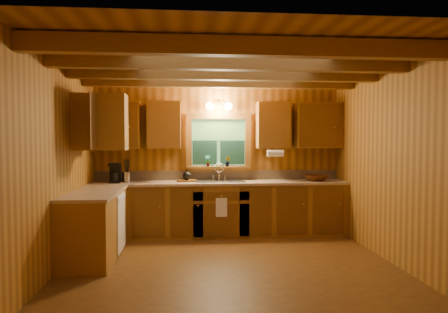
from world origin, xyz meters
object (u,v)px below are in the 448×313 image
wicker_basket (316,178)px  cutting_board (187,181)px  coffee_maker (115,173)px  sink (220,184)px

wicker_basket → cutting_board: bearing=177.9°
coffee_maker → wicker_basket: coffee_maker is taller
sink → coffee_maker: 1.72m
sink → cutting_board: size_ratio=2.63×
sink → wicker_basket: sink is taller
sink → cutting_board: 0.55m
sink → coffee_maker: coffee_maker is taller
coffee_maker → cutting_board: (1.16, 0.06, -0.14)m
coffee_maker → wicker_basket: 3.33m
sink → wicker_basket: 1.62m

